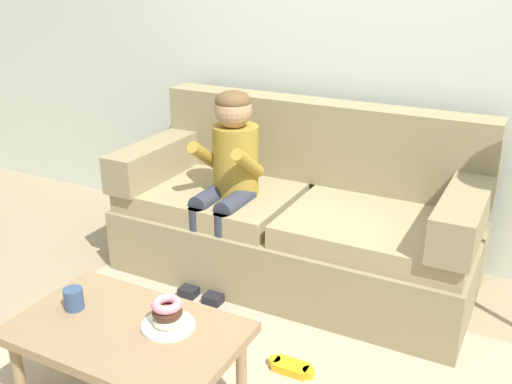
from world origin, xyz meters
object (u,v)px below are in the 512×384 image
couch (298,219)px  donut (168,320)px  person_child (229,169)px  toy_controller (291,368)px  mug (74,299)px  coffee_table (127,338)px

couch → donut: 1.32m
person_child → toy_controller: size_ratio=4.87×
mug → toy_controller: size_ratio=0.40×
couch → mug: couch is taller
donut → person_child: bearing=108.0°
donut → coffee_table: bearing=-150.8°
coffee_table → person_child: bearing=100.4°
coffee_table → person_child: size_ratio=0.82×
person_child → toy_controller: 1.15m
mug → couch: bearing=74.0°
couch → person_child: person_child is taller
person_child → donut: size_ratio=9.18×
coffee_table → couch: bearing=85.1°
person_child → mug: 1.19m
coffee_table → donut: size_ratio=7.51×
donut → mug: bearing=-170.7°
coffee_table → donut: bearing=29.2°
couch → toy_controller: 0.99m
donut → mug: mug is taller
toy_controller → person_child: bearing=117.0°
mug → toy_controller: bearing=34.8°
coffee_table → person_child: person_child is taller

